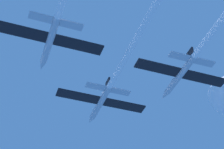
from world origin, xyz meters
TOP-DOWN VIEW (x-y plane):
  - jet_lead at (0.79, -18.67)m, footprint 20.82×67.52m

SIDE VIEW (x-z plane):
  - jet_lead at x=0.79m, z-range -2.13..1.32m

